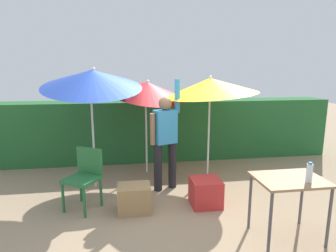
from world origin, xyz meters
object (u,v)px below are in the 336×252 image
(chair_plastic, at_px, (85,175))
(person_vendor, at_px, (165,136))
(cooler_box, at_px, (206,192))
(folding_table, at_px, (289,186))
(crate_cardboard, at_px, (134,198))
(bottle_water, at_px, (309,173))
(umbrella_rainbow, at_px, (210,87))
(umbrella_orange, at_px, (92,79))
(umbrella_yellow, at_px, (147,89))

(chair_plastic, bearing_deg, person_vendor, 21.18)
(cooler_box, distance_m, folding_table, 1.31)
(chair_plastic, relative_size, cooler_box, 2.01)
(crate_cardboard, relative_size, bottle_water, 1.98)
(person_vendor, xyz_separation_m, bottle_water, (1.40, -1.80, -0.05))
(umbrella_rainbow, relative_size, umbrella_orange, 0.88)
(umbrella_orange, xyz_separation_m, bottle_water, (2.58, -2.06, -1.01))
(umbrella_orange, height_order, crate_cardboard, umbrella_orange)
(chair_plastic, height_order, crate_cardboard, chair_plastic)
(umbrella_orange, relative_size, bottle_water, 9.28)
(cooler_box, relative_size, folding_table, 0.55)
(umbrella_orange, distance_m, umbrella_yellow, 1.14)
(chair_plastic, bearing_deg, umbrella_yellow, 52.66)
(cooler_box, bearing_deg, umbrella_orange, 150.86)
(person_vendor, relative_size, bottle_water, 7.83)
(bottle_water, bearing_deg, umbrella_orange, 141.36)
(umbrella_orange, bearing_deg, cooler_box, -29.14)
(person_vendor, bearing_deg, cooler_box, -52.79)
(crate_cardboard, bearing_deg, folding_table, -27.07)
(umbrella_orange, distance_m, chair_plastic, 1.57)
(umbrella_yellow, bearing_deg, bottle_water, -58.50)
(folding_table, bearing_deg, umbrella_yellow, 120.71)
(umbrella_yellow, bearing_deg, umbrella_orange, -147.14)
(chair_plastic, xyz_separation_m, crate_cardboard, (0.71, -0.23, -0.31))
(umbrella_orange, relative_size, umbrella_yellow, 1.09)
(chair_plastic, relative_size, bottle_water, 3.71)
(chair_plastic, distance_m, cooler_box, 1.83)
(chair_plastic, relative_size, folding_table, 1.11)
(umbrella_yellow, height_order, bottle_water, umbrella_yellow)
(cooler_box, relative_size, crate_cardboard, 0.93)
(crate_cardboard, height_order, bottle_water, bottle_water)
(chair_plastic, relative_size, crate_cardboard, 1.88)
(umbrella_orange, relative_size, chair_plastic, 2.50)
(umbrella_rainbow, height_order, chair_plastic, umbrella_rainbow)
(folding_table, bearing_deg, cooler_box, 127.47)
(cooler_box, bearing_deg, umbrella_yellow, 115.94)
(bottle_water, bearing_deg, chair_plastic, 153.89)
(umbrella_yellow, height_order, cooler_box, umbrella_yellow)
(umbrella_yellow, height_order, folding_table, umbrella_yellow)
(chair_plastic, distance_m, crate_cardboard, 0.81)
(umbrella_yellow, distance_m, chair_plastic, 2.07)
(umbrella_yellow, xyz_separation_m, chair_plastic, (-1.04, -1.36, -1.16))
(person_vendor, relative_size, crate_cardboard, 3.96)
(crate_cardboard, bearing_deg, bottle_water, -28.80)
(umbrella_rainbow, xyz_separation_m, folding_table, (0.38, -2.08, -1.06))
(umbrella_rainbow, bearing_deg, person_vendor, -154.34)
(umbrella_yellow, distance_m, folding_table, 3.10)
(crate_cardboard, xyz_separation_m, folding_table, (1.82, -0.93, 0.47))
(umbrella_yellow, relative_size, person_vendor, 1.08)
(crate_cardboard, relative_size, folding_table, 0.59)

